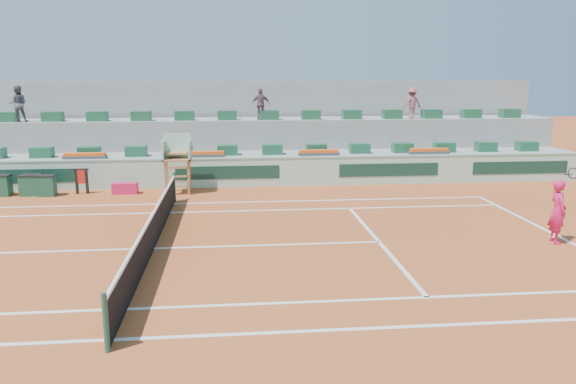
% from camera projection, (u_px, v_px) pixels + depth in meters
% --- Properties ---
extents(ground, '(90.00, 90.00, 0.00)m').
position_uv_depth(ground, '(154.00, 249.00, 15.60)').
color(ground, '#9F451E').
rests_on(ground, ground).
extents(seating_tier_lower, '(36.00, 4.00, 1.20)m').
position_uv_depth(seating_tier_lower, '(185.00, 166.00, 25.89)').
color(seating_tier_lower, '#979794').
rests_on(seating_tier_lower, ground).
extents(seating_tier_upper, '(36.00, 2.40, 2.60)m').
position_uv_depth(seating_tier_upper, '(187.00, 146.00, 27.30)').
color(seating_tier_upper, '#979794').
rests_on(seating_tier_upper, ground).
extents(stadium_back_wall, '(36.00, 0.40, 4.40)m').
position_uv_depth(stadium_back_wall, '(189.00, 125.00, 28.67)').
color(stadium_back_wall, '#979794').
rests_on(stadium_back_wall, ground).
extents(player_bag, '(0.99, 0.44, 0.44)m').
position_uv_depth(player_bag, '(125.00, 188.00, 22.67)').
color(player_bag, '#D31B56').
rests_on(player_bag, ground).
extents(spectator_left, '(0.90, 0.76, 1.64)m').
position_uv_depth(spectator_left, '(18.00, 104.00, 25.37)').
color(spectator_left, '#4F505C').
rests_on(spectator_left, seating_tier_upper).
extents(spectator_mid, '(0.88, 0.39, 1.48)m').
position_uv_depth(spectator_mid, '(261.00, 104.00, 26.49)').
color(spectator_mid, '#704B57').
rests_on(spectator_mid, seating_tier_upper).
extents(spectator_right, '(1.06, 0.75, 1.49)m').
position_uv_depth(spectator_right, '(412.00, 103.00, 27.36)').
color(spectator_right, '#924958').
rests_on(spectator_right, seating_tier_upper).
extents(court_lines, '(23.89, 11.09, 0.01)m').
position_uv_depth(court_lines, '(154.00, 248.00, 15.60)').
color(court_lines, white).
rests_on(court_lines, ground).
extents(tennis_net, '(0.10, 11.97, 1.10)m').
position_uv_depth(tennis_net, '(153.00, 230.00, 15.49)').
color(tennis_net, black).
rests_on(tennis_net, ground).
extents(advertising_hoarding, '(36.00, 0.34, 1.26)m').
position_uv_depth(advertising_hoarding, '(181.00, 173.00, 23.74)').
color(advertising_hoarding, '#A4CEB8').
rests_on(advertising_hoarding, ground).
extents(umpire_chair, '(1.10, 0.90, 2.40)m').
position_uv_depth(umpire_chair, '(177.00, 155.00, 22.58)').
color(umpire_chair, '#9A693A').
rests_on(umpire_chair, ground).
extents(seat_row_lower, '(32.90, 0.60, 0.44)m').
position_uv_depth(seat_row_lower, '(182.00, 151.00, 24.84)').
color(seat_row_lower, '#1B5334').
rests_on(seat_row_lower, seating_tier_lower).
extents(seat_row_upper, '(32.90, 0.60, 0.44)m').
position_uv_depth(seat_row_upper, '(185.00, 116.00, 26.40)').
color(seat_row_upper, '#1B5334').
rests_on(seat_row_upper, seating_tier_upper).
extents(flower_planters, '(26.80, 0.36, 0.28)m').
position_uv_depth(flower_planters, '(145.00, 155.00, 23.94)').
color(flower_planters, '#454545').
rests_on(flower_planters, seating_tier_lower).
extents(drink_cooler_a, '(0.63, 0.55, 0.84)m').
position_uv_depth(drink_cooler_a, '(47.00, 185.00, 22.21)').
color(drink_cooler_a, '#184832').
rests_on(drink_cooler_a, ground).
extents(drink_cooler_b, '(0.78, 0.67, 0.84)m').
position_uv_depth(drink_cooler_b, '(31.00, 185.00, 22.35)').
color(drink_cooler_b, '#184832').
rests_on(drink_cooler_b, ground).
extents(drink_cooler_c, '(0.70, 0.61, 0.84)m').
position_uv_depth(drink_cooler_c, '(1.00, 185.00, 22.25)').
color(drink_cooler_c, '#184832').
rests_on(drink_cooler_c, ground).
extents(towel_rack, '(0.60, 0.10, 1.03)m').
position_uv_depth(towel_rack, '(82.00, 179.00, 22.57)').
color(towel_rack, black).
rests_on(towel_rack, ground).
extents(tennis_player, '(0.51, 0.92, 2.28)m').
position_uv_depth(tennis_player, '(558.00, 211.00, 15.97)').
color(tennis_player, '#D31B56').
rests_on(tennis_player, ground).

